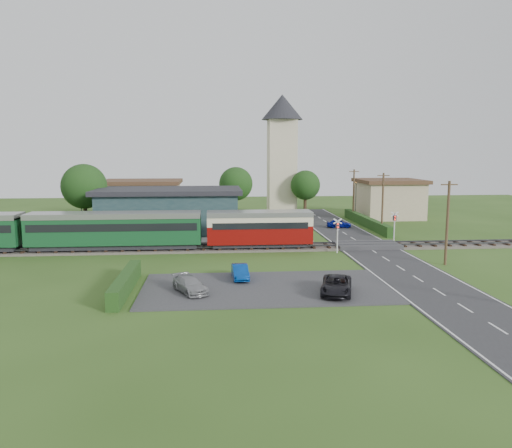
{
  "coord_description": "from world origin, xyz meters",
  "views": [
    {
      "loc": [
        -4.95,
        -45.26,
        9.32
      ],
      "look_at": [
        -0.82,
        4.0,
        2.19
      ],
      "focal_mm": 35.0,
      "sensor_mm": 36.0,
      "label": 1
    }
  ],
  "objects": [
    {
      "name": "tree_a",
      "position": [
        -20.0,
        14.0,
        5.38
      ],
      "size": [
        5.2,
        5.2,
        8.0
      ],
      "color": "#332316",
      "rests_on": "ground"
    },
    {
      "name": "utility_pole_b",
      "position": [
        14.2,
        -6.0,
        3.63
      ],
      "size": [
        1.4,
        0.22,
        7.0
      ],
      "color": "#473321",
      "rests_on": "ground"
    },
    {
      "name": "car_park_silver",
      "position": [
        -6.64,
        -12.81,
        0.59
      ],
      "size": [
        2.84,
        3.8,
        1.02
      ],
      "primitive_type": "imported",
      "rotation": [
        0.0,
        0.0,
        0.46
      ],
      "color": "gray",
      "rests_on": "car_park"
    },
    {
      "name": "hedge_station",
      "position": [
        -10.0,
        15.5,
        0.65
      ],
      "size": [
        22.0,
        0.8,
        1.3
      ],
      "primitive_type": "cube",
      "color": "#193814",
      "rests_on": "ground"
    },
    {
      "name": "platform",
      "position": [
        -10.0,
        5.2,
        0.23
      ],
      "size": [
        30.0,
        3.0,
        0.45
      ],
      "primitive_type": "cube",
      "color": "gray",
      "rests_on": "ground"
    },
    {
      "name": "railway_track",
      "position": [
        0.0,
        2.0,
        0.11
      ],
      "size": [
        76.0,
        3.2,
        0.49
      ],
      "color": "#4C443D",
      "rests_on": "ground"
    },
    {
      "name": "car_on_road",
      "position": [
        10.4,
        14.85,
        0.56
      ],
      "size": [
        3.1,
        1.47,
        1.02
      ],
      "primitive_type": "imported",
      "rotation": [
        0.0,
        0.0,
        1.48
      ],
      "color": "#071184",
      "rests_on": "road"
    },
    {
      "name": "crossing_signal_far",
      "position": [
        13.6,
        4.39,
        2.14
      ],
      "size": [
        0.84,
        0.28,
        3.28
      ],
      "color": "silver",
      "rests_on": "ground"
    },
    {
      "name": "train",
      "position": [
        -17.45,
        2.0,
        2.18
      ],
      "size": [
        43.2,
        2.9,
        3.4
      ],
      "color": "#232328",
      "rests_on": "ground"
    },
    {
      "name": "hedge_roadside",
      "position": [
        14.2,
        16.0,
        0.6
      ],
      "size": [
        0.8,
        18.0,
        1.2
      ],
      "primitive_type": "cube",
      "color": "#193814",
      "rests_on": "ground"
    },
    {
      "name": "house_west",
      "position": [
        -15.0,
        25.0,
        2.79
      ],
      "size": [
        10.8,
        8.8,
        5.5
      ],
      "color": "tan",
      "rests_on": "ground"
    },
    {
      "name": "tree_b",
      "position": [
        -2.0,
        23.0,
        5.02
      ],
      "size": [
        4.6,
        4.6,
        7.34
      ],
      "color": "#332316",
      "rests_on": "ground"
    },
    {
      "name": "car_park_blue",
      "position": [
        -3.12,
        -9.5,
        0.6
      ],
      "size": [
        1.25,
        3.23,
        1.05
      ],
      "primitive_type": "imported",
      "rotation": [
        0.0,
        0.0,
        0.04
      ],
      "color": "navy",
      "rests_on": "car_park"
    },
    {
      "name": "road",
      "position": [
        10.0,
        0.0,
        0.03
      ],
      "size": [
        6.0,
        70.0,
        0.05
      ],
      "primitive_type": "cube",
      "color": "#28282B",
      "rests_on": "ground"
    },
    {
      "name": "church_tower",
      "position": [
        5.0,
        28.0,
        10.23
      ],
      "size": [
        6.0,
        6.0,
        17.6
      ],
      "color": "beige",
      "rests_on": "ground"
    },
    {
      "name": "pedestrian_far",
      "position": [
        -14.58,
        4.64,
        1.35
      ],
      "size": [
        0.98,
        1.08,
        1.8
      ],
      "primitive_type": "imported",
      "rotation": [
        0.0,
        0.0,
        1.99
      ],
      "color": "gray",
      "rests_on": "platform"
    },
    {
      "name": "utility_pole_d",
      "position": [
        14.2,
        22.0,
        3.63
      ],
      "size": [
        1.4,
        0.22,
        7.0
      ],
      "color": "#473321",
      "rests_on": "ground"
    },
    {
      "name": "hedge_carpark",
      "position": [
        -11.0,
        -12.0,
        0.6
      ],
      "size": [
        0.8,
        9.0,
        1.2
      ],
      "primitive_type": "cube",
      "color": "#193814",
      "rests_on": "ground"
    },
    {
      "name": "tree_c",
      "position": [
        8.0,
        25.0,
        4.65
      ],
      "size": [
        4.2,
        4.2,
        6.78
      ],
      "color": "#332316",
      "rests_on": "ground"
    },
    {
      "name": "streetlamp_east",
      "position": [
        16.0,
        27.0,
        3.04
      ],
      "size": [
        0.3,
        0.3,
        5.15
      ],
      "color": "#3F3F47",
      "rests_on": "ground"
    },
    {
      "name": "ground",
      "position": [
        0.0,
        0.0,
        0.0
      ],
      "size": [
        120.0,
        120.0,
        0.0
      ],
      "primitive_type": "plane",
      "color": "#2D4C19"
    },
    {
      "name": "car_park_dark",
      "position": [
        3.0,
        -13.94,
        0.66
      ],
      "size": [
        2.99,
        4.52,
        1.15
      ],
      "primitive_type": "imported",
      "rotation": [
        0.0,
        0.0,
        -0.28
      ],
      "color": "black",
      "rests_on": "car_park"
    },
    {
      "name": "streetlamp_west",
      "position": [
        -22.0,
        20.0,
        3.04
      ],
      "size": [
        0.3,
        0.3,
        5.15
      ],
      "color": "#3F3F47",
      "rests_on": "ground"
    },
    {
      "name": "utility_pole_c",
      "position": [
        14.2,
        10.0,
        3.63
      ],
      "size": [
        1.4,
        0.22,
        7.0
      ],
      "color": "#473321",
      "rests_on": "ground"
    },
    {
      "name": "crossing_deck",
      "position": [
        10.0,
        2.0,
        0.23
      ],
      "size": [
        6.2,
        3.4,
        0.45
      ],
      "primitive_type": "cube",
      "color": "#333335",
      "rests_on": "ground"
    },
    {
      "name": "crossing_signal_near",
      "position": [
        6.4,
        -0.41,
        2.14
      ],
      "size": [
        0.84,
        0.28,
        3.28
      ],
      "color": "silver",
      "rests_on": "ground"
    },
    {
      "name": "car_park",
      "position": [
        -1.5,
        -12.0,
        0.04
      ],
      "size": [
        17.0,
        9.0,
        0.08
      ],
      "primitive_type": "cube",
      "color": "#333335",
      "rests_on": "ground"
    },
    {
      "name": "pedestrian_near",
      "position": [
        -1.31,
        4.77,
        1.38
      ],
      "size": [
        0.75,
        0.56,
        1.86
      ],
      "primitive_type": "imported",
      "rotation": [
        0.0,
        0.0,
        3.32
      ],
      "color": "gray",
      "rests_on": "platform"
    },
    {
      "name": "equipment_hut",
      "position": [
        -18.0,
        5.2,
        1.75
      ],
      "size": [
        2.3,
        2.3,
        2.55
      ],
      "color": "beige",
      "rests_on": "platform"
    },
    {
      "name": "house_east",
      "position": [
        20.0,
        24.0,
        2.8
      ],
      "size": [
        8.8,
        8.8,
        5.5
      ],
      "color": "tan",
      "rests_on": "ground"
    },
    {
      "name": "station_building",
      "position": [
        -10.0,
        10.99,
        2.69
      ],
      "size": [
        16.0,
        9.0,
        5.3
      ],
      "color": "#1C383D",
      "rests_on": "ground"
    }
  ]
}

